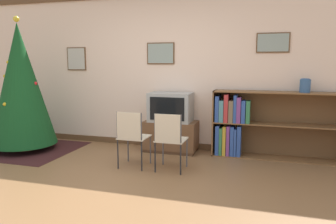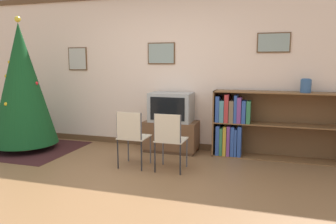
# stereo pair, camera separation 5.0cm
# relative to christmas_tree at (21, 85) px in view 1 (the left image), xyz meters

# --- Properties ---
(ground_plane) EXTENTS (24.00, 24.00, 0.00)m
(ground_plane) POSITION_rel_christmas_tree_xyz_m (2.28, -1.30, -1.12)
(ground_plane) COLOR brown
(wall_back) EXTENTS (8.90, 0.11, 2.70)m
(wall_back) POSITION_rel_christmas_tree_xyz_m (2.28, 0.92, 0.23)
(wall_back) COLOR beige
(wall_back) RESTS_ON ground_plane
(area_rug) EXTENTS (1.73, 1.51, 0.01)m
(area_rug) POSITION_rel_christmas_tree_xyz_m (0.00, 0.00, -1.12)
(area_rug) COLOR #381919
(area_rug) RESTS_ON ground_plane
(christmas_tree) EXTENTS (1.09, 1.09, 2.24)m
(christmas_tree) POSITION_rel_christmas_tree_xyz_m (0.00, 0.00, 0.00)
(christmas_tree) COLOR maroon
(christmas_tree) RESTS_ON area_rug
(tv_console) EXTENTS (0.89, 0.46, 0.51)m
(tv_console) POSITION_rel_christmas_tree_xyz_m (2.45, 0.63, -0.86)
(tv_console) COLOR #4C311E
(tv_console) RESTS_ON ground_plane
(television) EXTENTS (0.70, 0.45, 0.48)m
(television) POSITION_rel_christmas_tree_xyz_m (2.45, 0.62, -0.37)
(television) COLOR #9E9E99
(television) RESTS_ON tv_console
(folding_chair_left) EXTENTS (0.40, 0.40, 0.82)m
(folding_chair_left) POSITION_rel_christmas_tree_xyz_m (2.17, -0.39, -0.65)
(folding_chair_left) COLOR beige
(folding_chair_left) RESTS_ON ground_plane
(folding_chair_right) EXTENTS (0.40, 0.40, 0.82)m
(folding_chair_right) POSITION_rel_christmas_tree_xyz_m (2.73, -0.39, -0.65)
(folding_chair_right) COLOR beige
(folding_chair_right) RESTS_ON ground_plane
(bookshelf) EXTENTS (2.06, 0.36, 1.05)m
(bookshelf) POSITION_rel_christmas_tree_xyz_m (3.78, 0.69, -0.60)
(bookshelf) COLOR brown
(bookshelf) RESTS_ON ground_plane
(vase) EXTENTS (0.16, 0.16, 0.21)m
(vase) POSITION_rel_christmas_tree_xyz_m (4.52, 0.69, 0.04)
(vase) COLOR #335684
(vase) RESTS_ON bookshelf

